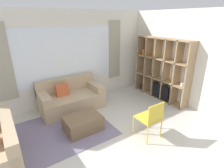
# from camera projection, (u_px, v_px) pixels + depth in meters

# --- Properties ---
(ground_plane) EXTENTS (16.00, 16.00, 0.00)m
(ground_plane) POSITION_uv_depth(u_px,v_px,m) (133.00, 159.00, 3.27)
(ground_plane) COLOR beige
(wall_back) EXTENTS (6.57, 0.11, 2.70)m
(wall_back) POSITION_uv_depth(u_px,v_px,m) (67.00, 59.00, 5.10)
(wall_back) COLOR silver
(wall_back) RESTS_ON ground_plane
(wall_right) EXTENTS (0.07, 4.17, 2.70)m
(wall_right) POSITION_uv_depth(u_px,v_px,m) (170.00, 57.00, 5.37)
(wall_right) COLOR silver
(wall_right) RESTS_ON ground_plane
(area_rug) EXTENTS (2.54, 1.79, 0.01)m
(area_rug) POSITION_uv_depth(u_px,v_px,m) (54.00, 133.00, 3.99)
(area_rug) COLOR slate
(area_rug) RESTS_ON ground_plane
(shelving_unit) EXTENTS (0.36, 1.96, 1.92)m
(shelving_unit) POSITION_uv_depth(u_px,v_px,m) (162.00, 70.00, 5.51)
(shelving_unit) COLOR silver
(shelving_unit) RESTS_ON ground_plane
(couch_main) EXTENTS (1.73, 0.91, 0.85)m
(couch_main) POSITION_uv_depth(u_px,v_px,m) (71.00, 98.00, 5.00)
(couch_main) COLOR tan
(couch_main) RESTS_ON ground_plane
(ottoman) EXTENTS (0.82, 0.60, 0.35)m
(ottoman) POSITION_uv_depth(u_px,v_px,m) (83.00, 123.00, 4.06)
(ottoman) COLOR brown
(ottoman) RESTS_ON ground_plane
(folding_chair) EXTENTS (0.44, 0.46, 0.86)m
(folding_chair) POSITION_uv_depth(u_px,v_px,m) (151.00, 117.00, 3.68)
(folding_chair) COLOR gold
(folding_chair) RESTS_ON ground_plane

